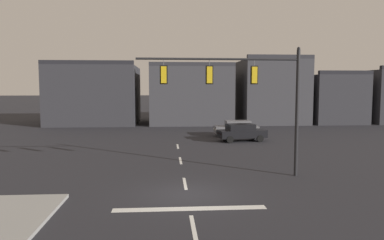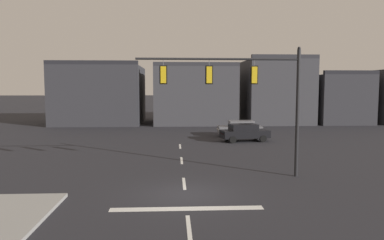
% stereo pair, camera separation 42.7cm
% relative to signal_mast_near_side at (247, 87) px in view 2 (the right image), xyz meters
% --- Properties ---
extents(ground_plane, '(400.00, 400.00, 0.00)m').
position_rel_signal_mast_near_side_xyz_m(ground_plane, '(-3.49, -3.24, -5.02)').
color(ground_plane, '#232328').
extents(stop_bar_paint, '(6.40, 0.50, 0.01)m').
position_rel_signal_mast_near_side_xyz_m(stop_bar_paint, '(-3.49, -5.24, -5.02)').
color(stop_bar_paint, silver).
rests_on(stop_bar_paint, ground).
extents(lane_centreline, '(0.16, 26.40, 0.01)m').
position_rel_signal_mast_near_side_xyz_m(lane_centreline, '(-3.49, -1.24, -5.02)').
color(lane_centreline, silver).
rests_on(lane_centreline, ground).
extents(signal_mast_near_side, '(9.05, 0.42, 7.25)m').
position_rel_signal_mast_near_side_xyz_m(signal_mast_near_side, '(0.00, 0.00, 0.00)').
color(signal_mast_near_side, black).
rests_on(signal_mast_near_side, ground).
extents(car_lot_nearside, '(4.64, 2.47, 1.61)m').
position_rel_signal_mast_near_side_xyz_m(car_lot_nearside, '(2.53, 13.37, -4.17)').
color(car_lot_nearside, black).
rests_on(car_lot_nearside, ground).
extents(car_lot_middle, '(4.47, 1.96, 1.61)m').
position_rel_signal_mast_near_side_xyz_m(car_lot_middle, '(2.73, 16.77, -4.17)').
color(car_lot_middle, slate).
rests_on(car_lot_middle, ground).
extents(building_row, '(53.38, 12.62, 9.13)m').
position_rel_signal_mast_near_side_xyz_m(building_row, '(6.36, 31.56, -1.16)').
color(building_row, '#2D2D33').
rests_on(building_row, ground).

